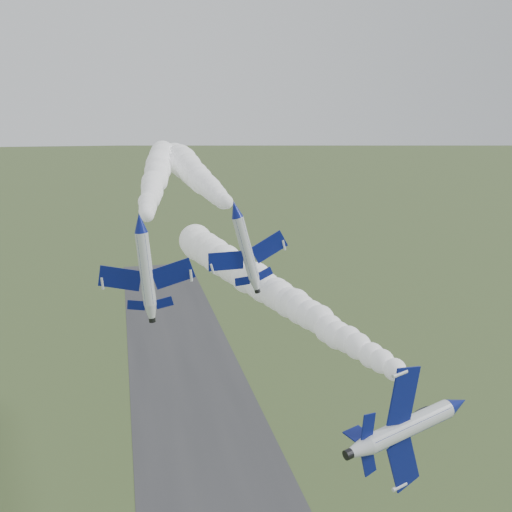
# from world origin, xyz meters

# --- Properties ---
(runway) EXTENTS (24.00, 260.00, 0.04)m
(runway) POSITION_xyz_m (0.00, 30.00, 0.02)
(runway) COLOR #313134
(runway) RESTS_ON ground
(jet_lead) EXTENTS (5.18, 12.62, 10.60)m
(jet_lead) POSITION_xyz_m (14.69, -7.86, 30.74)
(jet_lead) COLOR silver
(smoke_trail_jet_lead) EXTENTS (22.29, 57.09, 5.59)m
(smoke_trail_jet_lead) POSITION_xyz_m (6.74, 23.09, 31.85)
(smoke_trail_jet_lead) COLOR white
(jet_pair_left) EXTENTS (11.20, 13.26, 3.31)m
(jet_pair_left) POSITION_xyz_m (-9.57, 19.81, 42.03)
(jet_pair_left) COLOR silver
(smoke_trail_jet_pair_left) EXTENTS (15.31, 62.31, 5.33)m
(smoke_trail_jet_pair_left) POSITION_xyz_m (-5.38, 53.95, 43.86)
(smoke_trail_jet_pair_left) COLOR white
(jet_pair_right) EXTENTS (9.64, 11.94, 3.62)m
(jet_pair_right) POSITION_xyz_m (1.56, 19.64, 43.19)
(jet_pair_right) COLOR silver
(smoke_trail_jet_pair_right) EXTENTS (8.26, 63.26, 5.90)m
(smoke_trail_jet_pair_right) POSITION_xyz_m (1.14, 53.55, 44.05)
(smoke_trail_jet_pair_right) COLOR white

